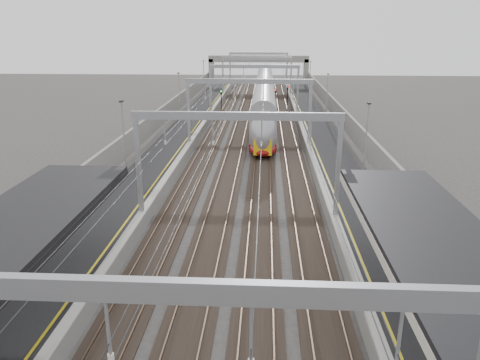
# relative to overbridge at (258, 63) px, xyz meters

# --- Properties ---
(platform_left) EXTENTS (4.00, 120.00, 1.00)m
(platform_left) POSITION_rel_overbridge_xyz_m (-8.00, -55.00, -4.81)
(platform_left) COLOR black
(platform_left) RESTS_ON ground
(platform_right) EXTENTS (4.00, 120.00, 1.00)m
(platform_right) POSITION_rel_overbridge_xyz_m (8.00, -55.00, -4.81)
(platform_right) COLOR black
(platform_right) RESTS_ON ground
(tracks) EXTENTS (11.40, 140.00, 0.20)m
(tracks) POSITION_rel_overbridge_xyz_m (0.00, -55.00, -5.26)
(tracks) COLOR black
(tracks) RESTS_ON ground
(overhead_line) EXTENTS (13.00, 140.00, 6.60)m
(overhead_line) POSITION_rel_overbridge_xyz_m (0.00, -48.38, 0.83)
(overhead_line) COLOR #91939A
(overhead_line) RESTS_ON platform_left
(overbridge) EXTENTS (22.00, 2.20, 6.90)m
(overbridge) POSITION_rel_overbridge_xyz_m (0.00, 0.00, 0.00)
(overbridge) COLOR gray
(overbridge) RESTS_ON ground
(wall_left) EXTENTS (0.30, 120.00, 3.20)m
(wall_left) POSITION_rel_overbridge_xyz_m (-11.20, -55.00, -3.71)
(wall_left) COLOR gray
(wall_left) RESTS_ON ground
(wall_right) EXTENTS (0.30, 120.00, 3.20)m
(wall_right) POSITION_rel_overbridge_xyz_m (11.20, -55.00, -3.71)
(wall_right) COLOR gray
(wall_right) RESTS_ON ground
(train) EXTENTS (2.84, 51.71, 4.48)m
(train) POSITION_rel_overbridge_xyz_m (1.50, -37.61, -3.12)
(train) COLOR maroon
(train) RESTS_ON ground
(signal_green) EXTENTS (0.32, 0.32, 3.48)m
(signal_green) POSITION_rel_overbridge_xyz_m (-5.20, -33.22, -2.89)
(signal_green) COLOR black
(signal_green) RESTS_ON ground
(signal_red_near) EXTENTS (0.32, 0.32, 3.48)m
(signal_red_near) POSITION_rel_overbridge_xyz_m (3.20, -31.32, -2.89)
(signal_red_near) COLOR black
(signal_red_near) RESTS_ON ground
(signal_red_far) EXTENTS (0.32, 0.32, 3.48)m
(signal_red_far) POSITION_rel_overbridge_xyz_m (5.40, -26.55, -2.89)
(signal_red_far) COLOR black
(signal_red_far) RESTS_ON ground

